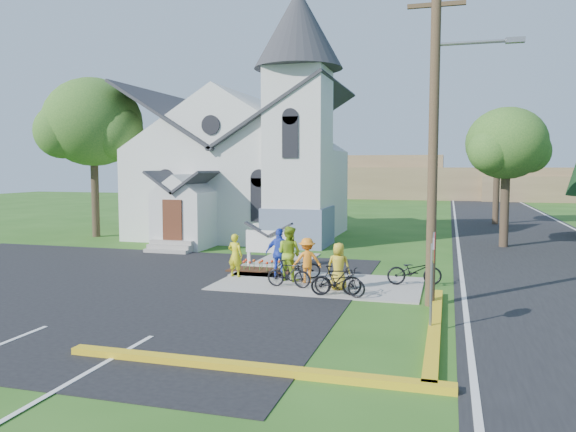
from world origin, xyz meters
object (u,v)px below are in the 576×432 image
(church_sign, at_px, (269,242))
(bike_1, at_px, (289,274))
(bike_0, at_px, (298,266))
(bike_2, at_px, (339,281))
(stop_sign, at_px, (433,260))
(cyclist_4, at_px, (339,266))
(bike_3, at_px, (336,280))
(cyclist_1, at_px, (289,253))
(cyclist_3, at_px, (307,260))
(cyclist_2, at_px, (280,253))
(utility_pole, at_px, (436,120))
(cyclist_0, at_px, (235,255))
(bike_4, at_px, (414,271))

(church_sign, xyz_separation_m, bike_1, (1.89, -3.64, -0.52))
(bike_0, height_order, bike_2, bike_2)
(stop_sign, distance_m, cyclist_4, 5.05)
(church_sign, distance_m, bike_3, 5.74)
(cyclist_1, height_order, bike_3, cyclist_1)
(cyclist_3, bearing_deg, cyclist_1, -37.25)
(cyclist_4, bearing_deg, church_sign, -44.61)
(bike_0, relative_size, bike_1, 1.08)
(cyclist_2, height_order, bike_2, cyclist_2)
(utility_pole, distance_m, bike_3, 5.69)
(cyclist_0, bearing_deg, church_sign, -92.15)
(bike_1, bearing_deg, church_sign, 30.89)
(cyclist_1, height_order, cyclist_3, cyclist_1)
(bike_1, xyz_separation_m, bike_3, (1.76, -0.76, 0.02))
(stop_sign, distance_m, cyclist_2, 7.57)
(stop_sign, height_order, bike_0, stop_sign)
(cyclist_3, bearing_deg, utility_pole, 132.82)
(bike_2, bearing_deg, stop_sign, -123.37)
(stop_sign, bearing_deg, cyclist_2, 136.77)
(bike_0, height_order, cyclist_4, cyclist_4)
(cyclist_0, relative_size, cyclist_2, 0.87)
(cyclist_0, distance_m, bike_1, 2.71)
(utility_pole, distance_m, cyclist_4, 5.61)
(bike_0, xyz_separation_m, bike_2, (1.97, -2.31, 0.02))
(bike_0, bearing_deg, bike_4, -104.98)
(bike_0, distance_m, bike_1, 1.56)
(cyclist_3, bearing_deg, bike_0, -73.12)
(cyclist_2, bearing_deg, bike_0, -164.43)
(bike_1, bearing_deg, cyclist_0, 66.35)
(stop_sign, xyz_separation_m, bike_0, (-4.85, 5.31, -1.30))
(bike_2, relative_size, cyclist_4, 1.11)
(church_sign, relative_size, bike_2, 1.28)
(cyclist_0, xyz_separation_m, bike_3, (4.15, -1.98, -0.32))
(bike_1, bearing_deg, stop_sign, -124.93)
(church_sign, xyz_separation_m, bike_3, (3.65, -4.40, -0.50))
(stop_sign, height_order, cyclist_3, stop_sign)
(bike_2, xyz_separation_m, cyclist_3, (-1.47, 1.69, 0.33))
(cyclist_0, relative_size, bike_1, 1.04)
(cyclist_0, bearing_deg, stop_sign, 154.61)
(church_sign, bearing_deg, bike_2, -49.55)
(utility_pole, relative_size, cyclist_2, 5.51)
(bike_3, xyz_separation_m, cyclist_4, (-0.10, 0.88, 0.30))
(bike_1, distance_m, bike_3, 1.92)
(cyclist_2, relative_size, bike_4, 0.98)
(cyclist_0, relative_size, bike_3, 1.00)
(church_sign, bearing_deg, bike_4, -19.48)
(bike_2, bearing_deg, bike_1, 80.60)
(stop_sign, relative_size, bike_4, 1.34)
(church_sign, distance_m, bike_4, 6.28)
(cyclist_0, height_order, bike_1, cyclist_0)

